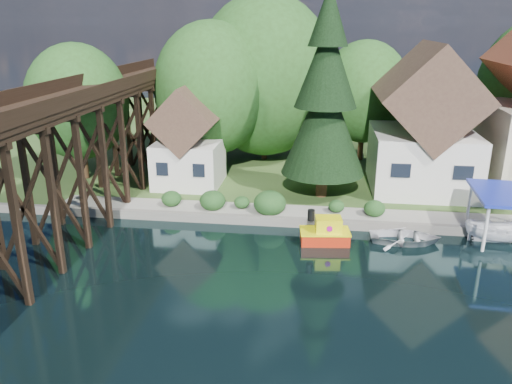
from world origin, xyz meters
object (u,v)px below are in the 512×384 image
trestle_bridge (68,152)px  shed (188,144)px  house_left (424,129)px  boat_canopy (501,221)px  boat_white_a (406,236)px  tugboat (325,233)px  conifer (325,100)px

trestle_bridge → shed: 10.69m
house_left → boat_canopy: house_left is taller
trestle_bridge → boat_white_a: (20.64, 1.21, -4.91)m
house_left → tugboat: bearing=-125.1°
trestle_bridge → shed: (5.00, 9.33, -1.52)m
boat_canopy → shed: bearing=160.9°
house_left → tugboat: house_left is taller
shed → boat_white_a: shed is taller
house_left → shed: 18.11m
tugboat → boat_white_a: size_ratio=0.74×
tugboat → trestle_bridge: bearing=-178.0°
boat_canopy → boat_white_a: bearing=-172.5°
shed → tugboat: size_ratio=2.47×
tugboat → boat_canopy: (10.52, 1.40, 0.74)m
conifer → boat_canopy: conifer is taller
trestle_bridge → boat_white_a: 21.25m
trestle_bridge → boat_canopy: 26.66m
trestle_bridge → house_left: house_left is taller
trestle_bridge → tugboat: bearing=2.0°
house_left → conifer: (-7.55, -3.00, 2.53)m
conifer → boat_white_a: bearing=-51.9°
trestle_bridge → conifer: 17.48m
shed → boat_white_a: size_ratio=1.84×
conifer → house_left: bearing=21.6°
tugboat → boat_canopy: size_ratio=0.60×
tugboat → boat_white_a: bearing=7.6°
shed → conifer: bearing=-8.1°
shed → tugboat: (10.77, -8.77, -3.17)m
conifer → shed: bearing=171.9°
tugboat → boat_canopy: bearing=7.6°
house_left → conifer: conifer is taller
trestle_bridge → tugboat: trestle_bridge is taller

